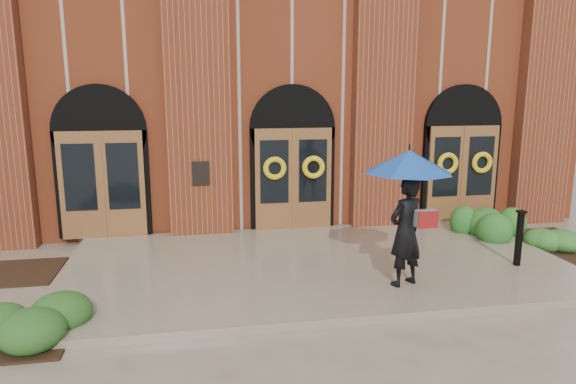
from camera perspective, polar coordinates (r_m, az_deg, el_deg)
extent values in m
plane|color=gray|center=(10.45, 3.40, -8.71)|extent=(90.00, 90.00, 0.00)
cube|color=gray|center=(10.56, 3.21, -8.06)|extent=(10.00, 5.30, 0.15)
cube|color=maroon|center=(18.57, -3.04, 11.16)|extent=(16.00, 12.00, 7.00)
cube|color=black|center=(12.15, -9.67, 2.07)|extent=(0.40, 0.05, 0.55)
cube|color=maroon|center=(12.25, -9.98, 10.83)|extent=(1.50, 0.45, 7.00)
cube|color=maroon|center=(13.08, 10.51, 10.85)|extent=(1.50, 0.45, 7.00)
cube|color=maroon|center=(15.25, 26.79, 9.89)|extent=(1.50, 0.45, 7.00)
cube|color=brown|center=(12.62, -19.91, 0.73)|extent=(1.90, 0.10, 2.50)
cylinder|color=black|center=(12.60, -20.20, 6.45)|extent=(2.10, 0.22, 2.10)
cube|color=brown|center=(12.65, 0.59, 1.45)|extent=(1.90, 0.10, 2.50)
cylinder|color=black|center=(12.63, 0.49, 7.16)|extent=(2.10, 0.22, 2.10)
cube|color=brown|center=(14.19, 18.76, 1.94)|extent=(1.90, 0.10, 2.50)
cylinder|color=black|center=(14.17, 18.81, 7.02)|extent=(2.10, 0.22, 2.10)
torus|color=yellow|center=(12.40, -1.48, 2.65)|extent=(0.57, 0.13, 0.57)
torus|color=yellow|center=(12.58, 2.85, 2.77)|extent=(0.57, 0.13, 0.57)
torus|color=yellow|center=(13.81, 17.33, 3.04)|extent=(0.57, 0.13, 0.57)
torus|color=yellow|center=(14.28, 20.76, 3.08)|extent=(0.57, 0.13, 0.57)
imported|color=black|center=(9.26, 12.93, -4.29)|extent=(0.85, 0.72, 1.97)
cone|color=#1548A5|center=(9.01, 13.28, 3.32)|extent=(2.00, 2.00, 0.39)
cylinder|color=black|center=(9.07, 13.55, 0.01)|extent=(0.02, 0.02, 0.65)
cube|color=#979B9C|center=(9.17, 15.05, -2.86)|extent=(0.41, 0.32, 0.29)
cube|color=maroon|center=(9.08, 15.32, -3.02)|extent=(0.35, 0.17, 0.29)
cube|color=black|center=(11.09, 24.28, -4.81)|extent=(0.10, 0.10, 1.07)
cube|color=black|center=(10.96, 24.52, -2.00)|extent=(0.15, 0.15, 0.04)
ellipsoid|color=#275E21|center=(13.57, 23.95, -3.29)|extent=(2.91, 1.16, 0.75)
ellipsoid|color=#244E1A|center=(8.68, -28.58, -12.55)|extent=(1.56, 1.34, 0.55)
ellipsoid|color=#2F6625|center=(12.55, 26.79, -5.38)|extent=(1.30, 1.11, 0.46)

